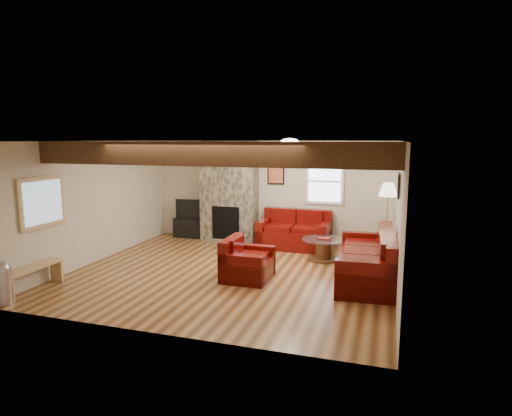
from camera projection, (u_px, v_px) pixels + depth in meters
The scene contains 18 objects.
room at pixel (231, 208), 8.02m from camera, with size 8.00×8.00×8.00m.
oak_beam at pixel (202, 154), 6.68m from camera, with size 6.00×0.36×0.38m, color #341C0F.
chimney_breast at pixel (229, 193), 10.67m from camera, with size 1.40×0.67×2.50m.
back_window at pixel (325, 181), 10.13m from camera, with size 0.90×0.08×1.10m, color white, non-canonical shape.
hatch_window at pixel (42, 202), 7.45m from camera, with size 0.08×1.00×0.90m, color tan, non-canonical shape.
ceiling_dome at pixel (290, 144), 8.42m from camera, with size 0.40×0.40×0.18m, color white, non-canonical shape.
artwork_back at pixel (276, 174), 10.46m from camera, with size 0.42×0.06×0.52m, color black, non-canonical shape.
artwork_right at pixel (398, 185), 7.36m from camera, with size 0.06×0.55×0.42m, color black, non-canonical shape.
sofa_three at pixel (366, 256), 7.71m from camera, with size 2.33×0.97×0.90m, color #470805, non-canonical shape.
loveseat at pixel (294, 229), 10.04m from camera, with size 1.65×0.95×0.88m, color #470805, non-canonical shape.
armchair_red at pixel (248, 259), 7.80m from camera, with size 0.93×0.81×0.75m, color #470805, non-canonical shape.
coffee_table at pixel (324, 250), 9.03m from camera, with size 0.93×0.93×0.49m.
tv_cabinet at pixel (194, 228), 11.16m from camera, with size 0.99×0.40×0.50m, color black.
television at pixel (193, 209), 11.08m from camera, with size 0.89×0.12×0.51m, color black.
floor_lamp at pixel (388, 194), 9.25m from camera, with size 0.41×0.41×1.60m.
pine_bench at pixel (33, 279), 7.19m from camera, with size 0.27×1.14×0.43m, color tan, non-canonical shape.
pedal_bin at pixel (3, 283), 6.60m from camera, with size 0.28×0.28×0.69m, color #ADADB2, non-canonical shape.
coal_bucket at pixel (240, 242), 9.92m from camera, with size 0.37×0.37×0.35m, color gray, non-canonical shape.
Camera 1 is at (2.81, -7.42, 2.53)m, focal length 30.00 mm.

